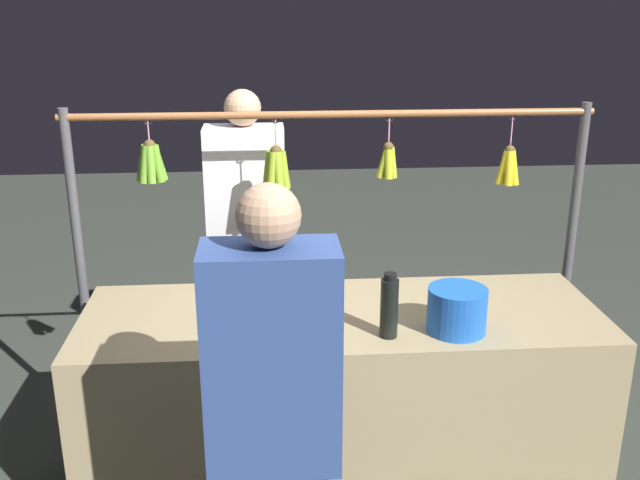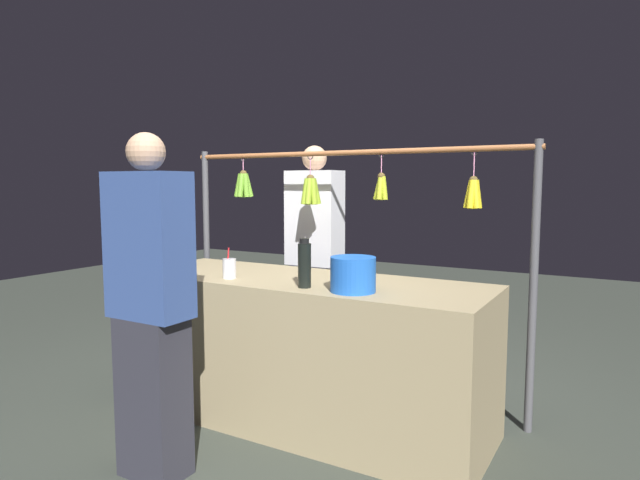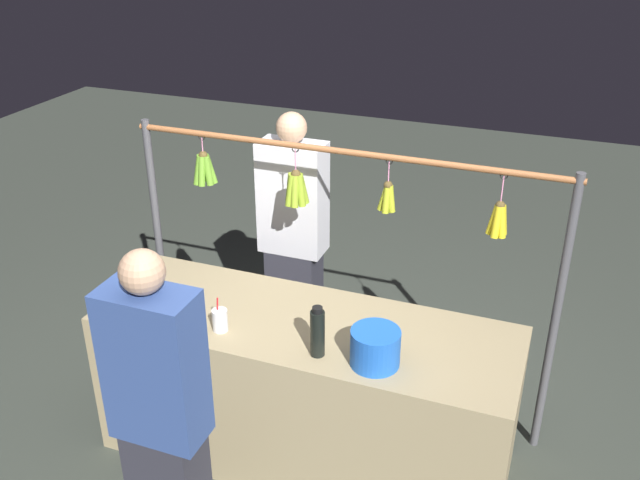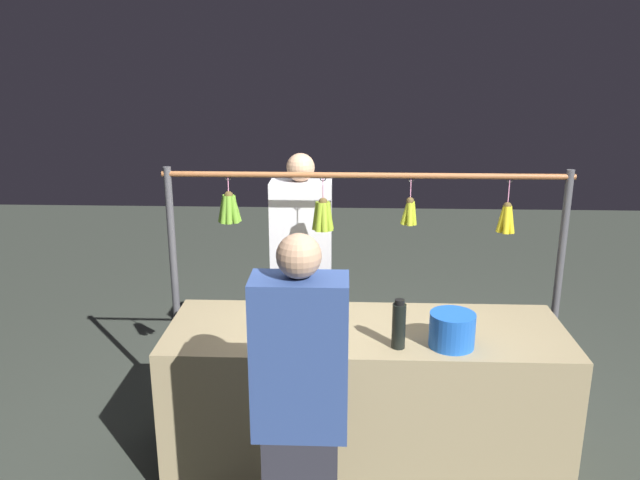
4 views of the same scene
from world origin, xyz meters
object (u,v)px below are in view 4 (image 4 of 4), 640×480
object	(u,v)px
blue_bucket	(452,330)
drink_cup	(295,333)
vendor_person	(302,279)
customer_person	(301,424)
water_bottle	(399,325)

from	to	relation	value
blue_bucket	drink_cup	distance (m)	0.76
vendor_person	customer_person	distance (m)	1.63
vendor_person	water_bottle	bearing A→B (deg)	118.04
water_bottle	customer_person	size ratio (longest dim) A/B	0.16
customer_person	water_bottle	bearing A→B (deg)	-125.17
vendor_person	customer_person	xyz separation A→B (m)	(-0.11, 1.62, -0.02)
drink_cup	blue_bucket	bearing A→B (deg)	-179.62
water_bottle	vendor_person	xyz separation A→B (m)	(0.54, -1.01, -0.14)
blue_bucket	water_bottle	bearing A→B (deg)	5.54
water_bottle	customer_person	world-z (taller)	customer_person
blue_bucket	customer_person	world-z (taller)	customer_person
water_bottle	vendor_person	distance (m)	1.15
blue_bucket	drink_cup	bearing A→B (deg)	0.38
vendor_person	blue_bucket	bearing A→B (deg)	129.00
blue_bucket	drink_cup	world-z (taller)	blue_bucket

